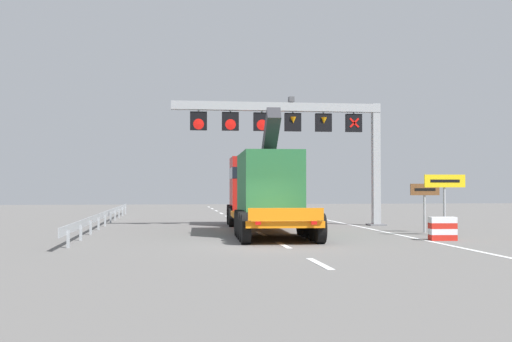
% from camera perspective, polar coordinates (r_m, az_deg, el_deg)
% --- Properties ---
extents(ground, '(112.00, 112.00, 0.00)m').
position_cam_1_polar(ground, '(23.27, 1.16, -6.48)').
color(ground, slate).
extents(lane_markings, '(0.20, 53.46, 0.01)m').
position_cam_1_polar(lane_markings, '(42.58, -2.19, -4.19)').
color(lane_markings, silver).
rests_on(lane_markings, ground).
extents(edge_line_right, '(0.20, 63.00, 0.01)m').
position_cam_1_polar(edge_line_right, '(36.29, 8.03, -4.66)').
color(edge_line_right, silver).
rests_on(edge_line_right, ground).
extents(overhead_lane_gantry, '(11.39, 0.90, 6.83)m').
position_cam_1_polar(overhead_lane_gantry, '(34.46, 4.06, 3.97)').
color(overhead_lane_gantry, '#9EA0A5').
rests_on(overhead_lane_gantry, ground).
extents(heavy_haul_truck_orange, '(3.52, 14.15, 5.30)m').
position_cam_1_polar(heavy_haul_truck_orange, '(30.69, 0.59, -1.55)').
color(heavy_haul_truck_orange, orange).
rests_on(heavy_haul_truck_orange, ground).
extents(exit_sign_yellow, '(1.79, 0.15, 2.58)m').
position_cam_1_polar(exit_sign_yellow, '(28.37, 16.27, -1.47)').
color(exit_sign_yellow, '#9EA0A5').
rests_on(exit_sign_yellow, ground).
extents(tourist_info_sign_brown, '(1.36, 0.15, 2.21)m').
position_cam_1_polar(tourist_info_sign_brown, '(30.26, 14.63, -2.12)').
color(tourist_info_sign_brown, '#9EA0A5').
rests_on(tourist_info_sign_brown, ground).
extents(crash_barrier_striped, '(1.04, 0.58, 0.90)m').
position_cam_1_polar(crash_barrier_striped, '(25.99, 16.10, -4.90)').
color(crash_barrier_striped, red).
rests_on(crash_barrier_striped, ground).
extents(guardrail_left, '(0.13, 30.85, 0.76)m').
position_cam_1_polar(guardrail_left, '(36.54, -12.98, -3.74)').
color(guardrail_left, '#999EA3').
rests_on(guardrail_left, ground).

